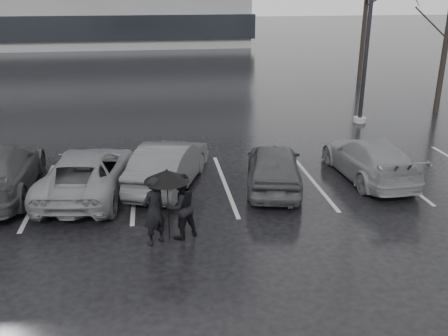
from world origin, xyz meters
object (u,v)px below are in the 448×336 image
lamp_post (370,13)px  tree_north (365,12)px  car_west_a (169,164)px  tree_ne (448,29)px  pedestrian_left (154,211)px  tree_east (448,27)px  car_east (369,159)px  car_main (274,166)px  car_west_b (88,173)px  pedestrian_right (181,206)px

lamp_post → tree_north: bearing=67.7°
car_west_a → tree_ne: size_ratio=0.61×
pedestrian_left → tree_east: (13.62, 10.98, 3.14)m
tree_east → tree_north: size_ratio=0.94×
car_west_a → car_east: size_ratio=0.97×
tree_ne → tree_north: 4.67m
tree_ne → car_main: bearing=-136.2°
car_west_b → car_main: bearing=-175.3°
lamp_post → car_main: bearing=-129.7°
car_east → pedestrian_left: size_ratio=2.57×
pedestrian_left → car_main: bearing=-176.9°
tree_ne → tree_north: (-3.50, 3.00, 0.75)m
car_west_b → tree_north: (14.51, 14.66, 3.58)m
car_west_b → lamp_post: (11.17, 6.50, 4.02)m
pedestrian_right → tree_east: 17.14m
car_east → pedestrian_right: (-6.19, -3.13, 0.19)m
pedestrian_right → tree_ne: bearing=-165.4°
tree_north → car_west_b: bearing=-134.7°
car_west_a → tree_ne: tree_ne is taller
car_main → car_east: 3.20m
pedestrian_right → car_west_b: bearing=-79.6°
car_main → pedestrian_left: size_ratio=2.33×
car_west_a → pedestrian_right: pedestrian_right is taller
pedestrian_left → car_east: bearing=169.4°
tree_north → pedestrian_left: bearing=-125.1°
pedestrian_left → tree_east: tree_east is taller
car_east → pedestrian_right: pedestrian_right is taller
pedestrian_left → pedestrian_right: pedestrian_left is taller
car_main → tree_ne: bearing=-124.4°
car_west_b → car_east: bearing=-172.2°
car_west_a → tree_north: size_ratio=0.50×
car_west_a → pedestrian_left: bearing=101.7°
car_main → tree_north: size_ratio=0.47×
tree_north → pedestrian_right: bearing=-124.0°
car_east → lamp_post: bearing=-113.1°
car_west_b → tree_ne: 21.64m
lamp_post → tree_east: bearing=14.9°
car_west_a → car_west_b: car_west_a is taller
tree_east → tree_north: (-1.00, 7.00, 0.25)m
car_west_b → lamp_post: 13.53m
car_west_b → car_east: car_west_b is taller
car_main → tree_north: (8.96, 14.93, 3.57)m
car_west_b → tree_east: bearing=-146.2°
car_east → tree_east: 10.74m
pedestrian_right → tree_east: size_ratio=0.21×
car_west_b → pedestrian_right: pedestrian_right is taller
car_west_b → pedestrian_left: 3.83m
car_main → tree_east: tree_east is taller
tree_ne → tree_east: bearing=-122.0°
pedestrian_right → car_main: bearing=-165.9°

